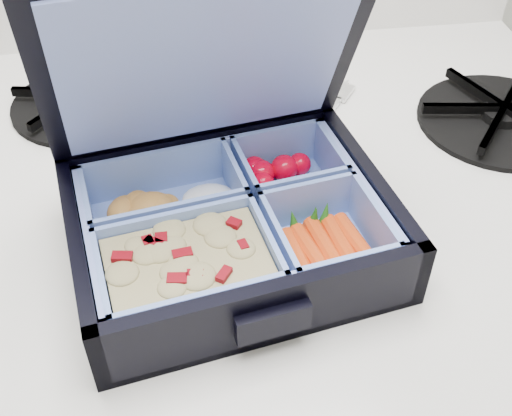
{
  "coord_description": "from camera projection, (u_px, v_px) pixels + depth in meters",
  "views": [
    {
      "loc": [
        -0.14,
        1.21,
        1.34
      ],
      "look_at": [
        -0.09,
        1.57,
        1.0
      ],
      "focal_mm": 45.0,
      "sensor_mm": 36.0,
      "label": 1
    }
  ],
  "objects": [
    {
      "name": "bento_box",
      "position": [
        231.0,
        227.0,
        0.49
      ],
      "size": [
        0.27,
        0.23,
        0.06
      ],
      "primitive_type": null,
      "rotation": [
        0.0,
        0.0,
        0.18
      ],
      "color": "black",
      "rests_on": "stove"
    },
    {
      "name": "burner_grate",
      "position": [
        503.0,
        112.0,
        0.64
      ],
      "size": [
        0.19,
        0.19,
        0.02
      ],
      "primitive_type": "cylinder",
      "rotation": [
        0.0,
        0.0,
        -0.15
      ],
      "color": "black",
      "rests_on": "stove"
    },
    {
      "name": "burner_grate_rear",
      "position": [
        84.0,
        99.0,
        0.66
      ],
      "size": [
        0.17,
        0.17,
        0.02
      ],
      "primitive_type": "cylinder",
      "rotation": [
        0.0,
        0.0,
        -0.18
      ],
      "color": "black",
      "rests_on": "stove"
    },
    {
      "name": "fork",
      "position": [
        308.0,
        136.0,
        0.62
      ],
      "size": [
        0.13,
        0.17,
        0.01
      ],
      "primitive_type": null,
      "rotation": [
        0.0,
        0.0,
        -0.61
      ],
      "color": "silver",
      "rests_on": "stove"
    }
  ]
}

